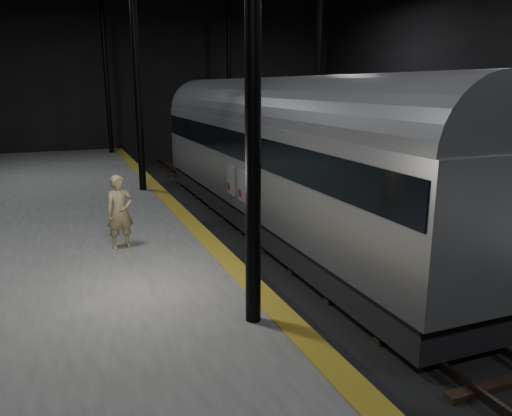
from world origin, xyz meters
TOP-DOWN VIEW (x-y plane):
  - ground at (0.00, 0.00)m, footprint 44.00×44.00m
  - platform_left at (-7.50, 0.00)m, footprint 9.00×43.80m
  - tactile_strip at (-3.25, 0.00)m, footprint 0.50×43.80m
  - track at (0.00, 0.00)m, footprint 2.40×43.00m
  - train at (-0.00, 4.06)m, footprint 2.87×19.16m
  - woman at (-5.44, 0.93)m, footprint 0.74×0.56m

SIDE VIEW (x-z plane):
  - ground at x=0.00m, z-range 0.00..0.00m
  - track at x=0.00m, z-range -0.05..0.19m
  - platform_left at x=-7.50m, z-range 0.00..1.00m
  - tactile_strip at x=-3.25m, z-range 1.00..1.01m
  - woman at x=-5.44m, z-range 1.00..2.85m
  - train at x=0.00m, z-range 0.30..5.42m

